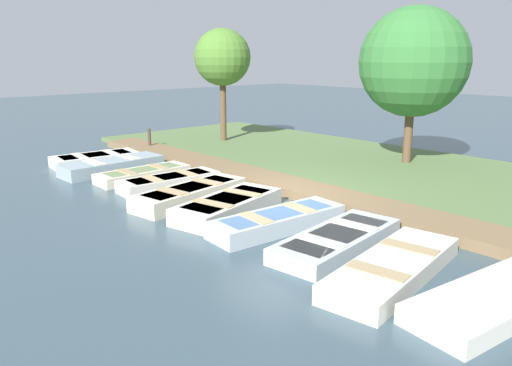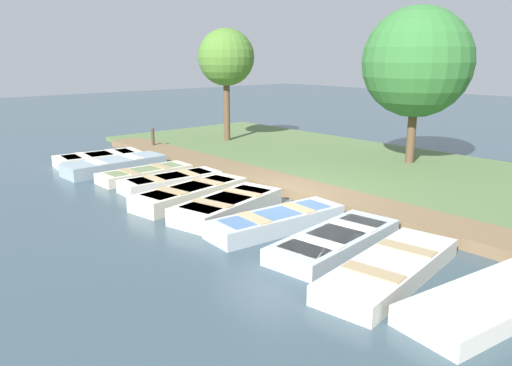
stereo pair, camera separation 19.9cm
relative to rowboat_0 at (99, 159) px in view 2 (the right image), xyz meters
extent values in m
plane|color=#384C56|center=(-1.37, 7.46, -0.20)|extent=(80.00, 80.00, 0.00)
cube|color=#567042|center=(-6.37, 7.46, -0.11)|extent=(8.00, 24.00, 0.17)
cube|color=brown|center=(-2.57, 7.46, -0.07)|extent=(1.27, 20.99, 0.25)
cube|color=silver|center=(0.00, 0.00, -0.01)|extent=(2.96, 1.47, 0.38)
cube|color=beige|center=(0.00, 0.00, 0.16)|extent=(2.43, 1.16, 0.03)
cube|color=beige|center=(0.54, -0.05, 0.19)|extent=(0.39, 1.12, 0.03)
cube|color=beige|center=(-0.54, 0.05, 0.19)|extent=(0.39, 1.12, 0.03)
cube|color=#8C9EA8|center=(0.07, 1.43, 0.01)|extent=(3.34, 1.23, 0.41)
cube|color=#994C33|center=(0.07, 1.43, 0.19)|extent=(2.73, 0.97, 0.03)
cube|color=beige|center=(0.70, 1.45, 0.22)|extent=(0.37, 1.04, 0.03)
cube|color=beige|center=(-0.55, 1.41, 0.22)|extent=(0.37, 1.04, 0.03)
cube|color=beige|center=(-0.17, 2.98, -0.04)|extent=(2.90, 0.99, 0.31)
cube|color=#6B7F51|center=(-0.17, 2.98, 0.10)|extent=(2.38, 0.77, 0.02)
cube|color=tan|center=(0.38, 2.98, 0.13)|extent=(0.30, 0.89, 0.03)
cube|color=tan|center=(-0.72, 2.97, 0.13)|extent=(0.30, 0.89, 0.03)
cube|color=beige|center=(-0.20, 4.43, -0.02)|extent=(2.97, 1.13, 0.36)
cube|color=teal|center=(-0.20, 4.43, 0.15)|extent=(2.44, 0.88, 0.03)
cube|color=tan|center=(0.36, 4.40, 0.17)|extent=(0.34, 0.91, 0.03)
cube|color=tan|center=(-0.75, 4.46, 0.17)|extent=(0.34, 0.91, 0.03)
cube|color=beige|center=(0.16, 5.97, 0.01)|extent=(3.42, 1.54, 0.41)
cube|color=#994C33|center=(0.16, 5.97, 0.19)|extent=(2.79, 1.22, 0.03)
cube|color=tan|center=(0.77, 6.07, 0.22)|extent=(0.48, 0.98, 0.03)
cube|color=tan|center=(-0.46, 5.87, 0.22)|extent=(0.48, 0.98, 0.03)
cube|color=beige|center=(0.10, 7.46, 0.00)|extent=(3.18, 1.82, 0.41)
cube|color=#4C709E|center=(0.10, 7.46, 0.19)|extent=(2.60, 1.45, 0.03)
cube|color=tan|center=(0.66, 7.59, 0.22)|extent=(0.54, 1.11, 0.03)
cube|color=tan|center=(-0.45, 7.34, 0.22)|extent=(0.54, 1.11, 0.03)
cube|color=#B2BCC1|center=(-0.04, 9.03, -0.01)|extent=(3.30, 1.23, 0.37)
cube|color=#4C709E|center=(-0.04, 9.03, 0.16)|extent=(2.70, 0.97, 0.03)
cube|color=tan|center=(0.57, 8.98, 0.19)|extent=(0.39, 0.92, 0.03)
cube|color=tan|center=(-0.65, 9.08, 0.19)|extent=(0.39, 0.92, 0.03)
cube|color=#B2BCC1|center=(-0.12, 10.61, -0.04)|extent=(3.31, 1.54, 0.32)
cube|color=#4C709E|center=(-0.12, 10.61, 0.11)|extent=(2.71, 1.22, 0.03)
cube|color=beige|center=(0.48, 10.69, 0.14)|extent=(0.45, 1.09, 0.03)
cube|color=beige|center=(-0.72, 10.54, 0.14)|extent=(0.45, 1.09, 0.03)
cube|color=beige|center=(0.21, 12.11, -0.03)|extent=(3.58, 1.61, 0.33)
cube|color=#6B7F51|center=(0.21, 12.11, 0.12)|extent=(2.93, 1.28, 0.03)
cube|color=tan|center=(0.85, 12.21, 0.15)|extent=(0.50, 1.05, 0.03)
cube|color=tan|center=(-0.44, 12.01, 0.15)|extent=(0.50, 1.05, 0.03)
cube|color=silver|center=(0.03, 13.77, -0.04)|extent=(3.33, 1.58, 0.31)
cube|color=beige|center=(0.03, 13.77, 0.10)|extent=(2.72, 1.25, 0.02)
cube|color=beige|center=(0.63, 13.68, 0.12)|extent=(0.46, 1.08, 0.03)
cylinder|color=#47382D|center=(-2.69, -0.90, 0.24)|extent=(0.12, 0.12, 0.87)
sphere|color=#47382D|center=(-2.69, -0.90, 0.69)|extent=(0.11, 0.11, 0.11)
cylinder|color=brown|center=(-5.94, -0.28, 1.30)|extent=(0.26, 0.26, 2.99)
sphere|color=#4C7A2D|center=(-5.94, -0.28, 3.44)|extent=(2.34, 2.34, 2.34)
cylinder|color=brown|center=(-7.74, 7.47, 1.06)|extent=(0.29, 0.29, 2.52)
sphere|color=#337033|center=(-7.74, 7.47, 3.30)|extent=(3.56, 3.56, 3.56)
camera|label=1|loc=(7.29, 16.40, 3.52)|focal=35.00mm
camera|label=2|loc=(7.15, 16.53, 3.52)|focal=35.00mm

